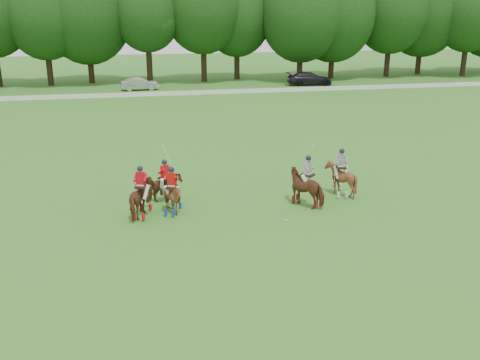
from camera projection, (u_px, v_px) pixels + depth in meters
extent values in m
plane|color=#346A1E|center=(209.00, 252.00, 20.38)|extent=(180.00, 180.00, 0.00)
cylinder|color=black|center=(49.00, 65.00, 62.58)|extent=(0.70, 0.70, 4.64)
ellipsoid|color=black|center=(44.00, 15.00, 60.84)|extent=(8.80, 8.80, 10.13)
cylinder|color=black|center=(91.00, 65.00, 64.48)|extent=(0.70, 0.70, 4.31)
ellipsoid|color=black|center=(86.00, 12.00, 62.57)|extent=(10.67, 10.67, 12.27)
cylinder|color=black|center=(149.00, 61.00, 64.26)|extent=(0.70, 0.70, 5.24)
ellipsoid|color=black|center=(147.00, 12.00, 62.51)|extent=(8.06, 8.06, 9.26)
cylinder|color=black|center=(204.00, 60.00, 65.78)|extent=(0.70, 0.70, 5.19)
ellipsoid|color=black|center=(203.00, 8.00, 63.87)|extent=(9.50, 9.50, 10.92)
cylinder|color=black|center=(237.00, 61.00, 68.02)|extent=(0.70, 0.70, 4.48)
ellipsoid|color=black|center=(237.00, 17.00, 66.33)|extent=(8.60, 8.60, 9.89)
cylinder|color=black|center=(300.00, 63.00, 66.90)|extent=(0.70, 0.70, 4.21)
ellipsoid|color=black|center=(301.00, 14.00, 65.07)|extent=(10.11, 10.11, 11.63)
cylinder|color=black|center=(331.00, 62.00, 69.08)|extent=(0.70, 0.70, 4.07)
ellipsoid|color=black|center=(334.00, 14.00, 67.23)|extent=(10.46, 10.46, 12.03)
cylinder|color=black|center=(387.00, 58.00, 70.69)|extent=(0.70, 0.70, 4.79)
ellipsoid|color=black|center=(391.00, 11.00, 68.84)|extent=(9.47, 9.47, 10.89)
cylinder|color=black|center=(419.00, 58.00, 73.23)|extent=(0.70, 0.70, 4.44)
ellipsoid|color=black|center=(424.00, 9.00, 71.28)|extent=(10.84, 10.84, 12.47)
cylinder|color=black|center=(464.00, 57.00, 71.13)|extent=(0.70, 0.70, 4.86)
ellipsoid|color=black|center=(470.00, 12.00, 69.34)|extent=(8.94, 8.94, 10.28)
cube|color=white|center=(155.00, 94.00, 55.70)|extent=(120.00, 0.10, 0.44)
imported|color=#A8A8AD|center=(140.00, 84.00, 59.47)|extent=(4.21, 1.79, 1.35)
imported|color=black|center=(309.00, 79.00, 63.26)|extent=(5.48, 2.61, 1.54)
imported|color=#512A15|center=(142.00, 199.00, 23.57)|extent=(1.40, 2.10, 1.63)
cube|color=black|center=(141.00, 186.00, 23.38)|extent=(0.58, 0.66, 0.08)
cylinder|color=tan|center=(134.00, 188.00, 23.43)|extent=(0.09, 0.21, 1.29)
imported|color=#512A15|center=(165.00, 188.00, 25.40)|extent=(1.76, 1.74, 1.35)
cube|color=black|center=(165.00, 178.00, 25.25)|extent=(0.70, 0.71, 0.08)
cylinder|color=tan|center=(169.00, 158.00, 25.19)|extent=(0.53, 0.60, 1.08)
imported|color=#512A15|center=(173.00, 198.00, 23.97)|extent=(1.58, 1.66, 1.44)
cube|color=black|center=(172.00, 187.00, 23.81)|extent=(0.62, 0.69, 0.08)
cylinder|color=tan|center=(179.00, 189.00, 23.78)|extent=(0.11, 0.21, 1.29)
imported|color=#512A15|center=(307.00, 188.00, 24.92)|extent=(2.05, 2.12, 1.71)
cube|color=black|center=(308.00, 175.00, 24.73)|extent=(0.70, 0.71, 0.08)
cylinder|color=tan|center=(305.00, 157.00, 24.21)|extent=(0.54, 0.59, 1.08)
imported|color=#512A15|center=(340.00, 179.00, 26.27)|extent=(1.55, 1.69, 1.66)
cube|color=black|center=(341.00, 167.00, 26.08)|extent=(0.52, 0.62, 0.08)
cylinder|color=tan|center=(335.00, 169.00, 26.09)|extent=(0.06, 0.21, 1.29)
sphere|color=white|center=(286.00, 220.00, 23.27)|extent=(0.09, 0.09, 0.09)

